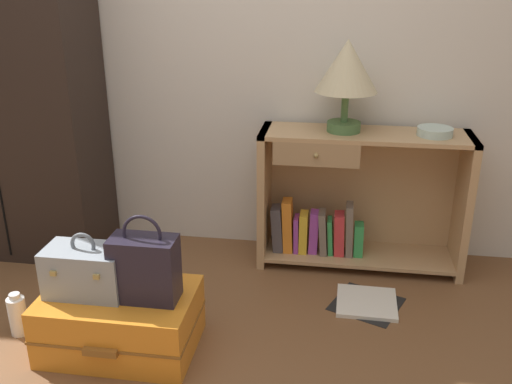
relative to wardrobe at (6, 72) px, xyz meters
The scene contains 10 objects.
back_wall 1.19m from the wardrobe, 14.76° to the left, with size 6.40×0.10×2.60m, color silver.
wardrobe is the anchor object (origin of this frame).
bookshelf 1.95m from the wardrobe, ahead, with size 1.08×0.33×0.74m.
table_lamp 1.77m from the wardrobe, ahead, with size 0.31×0.31×0.46m.
bowl 2.24m from the wardrobe, ahead, with size 0.17×0.17×0.04m, color silver.
suitcase_large 1.51m from the wardrobe, 44.10° to the right, with size 0.64×0.44×0.26m.
train_case 1.31m from the wardrobe, 48.68° to the right, with size 0.33×0.20×0.27m.
handbag 1.46m from the wardrobe, 40.56° to the right, with size 0.27×0.14×0.37m.
bottle 1.29m from the wardrobe, 64.75° to the right, with size 0.08×0.08×0.20m.
open_book_on_floor 2.20m from the wardrobe, 10.53° to the right, with size 0.39×0.39×0.02m.
Camera 1 is at (0.63, -1.58, 1.53)m, focal length 40.04 mm.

